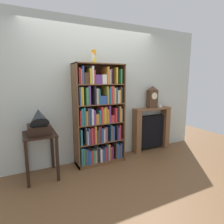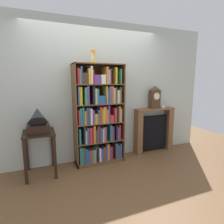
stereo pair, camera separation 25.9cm
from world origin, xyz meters
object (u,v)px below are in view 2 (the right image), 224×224
Objects in this scene: bookshelf at (98,118)px; gramophone at (38,121)px; fireplace_mantel at (154,130)px; cup_stack at (93,57)px; teacup_with_saucer at (163,107)px; mantel_clock at (155,97)px; side_table_left at (39,143)px.

bookshelf is 1.05m from gramophone.
cup_stack is at bearing -175.29° from fireplace_mantel.
fireplace_mantel is 7.97× the size of teacup_with_saucer.
bookshelf is 8.17× the size of cup_stack.
side_table_left is at bearing -175.83° from mantel_clock.
gramophone is 0.51× the size of fireplace_mantel.
cup_stack is 2.03m from fireplace_mantel.
cup_stack reaches higher than side_table_left.
gramophone reaches higher than fireplace_mantel.
cup_stack reaches higher than teacup_with_saucer.
side_table_left is 2.35m from fireplace_mantel.
teacup_with_saucer is (0.21, -0.02, 0.51)m from fireplace_mantel.
teacup_with_saucer is at bearing 3.57° from cup_stack.
side_table_left is at bearing -175.42° from bookshelf.
mantel_clock is (1.29, 0.09, 0.34)m from bookshelf.
fireplace_mantel is (1.30, 0.10, -0.38)m from bookshelf.
side_table_left is 0.38m from gramophone.
teacup_with_saucer is at bearing 0.59° from mantel_clock.
fireplace_mantel is at bearing 4.57° from side_table_left.
gramophone is (-1.04, -0.13, 0.06)m from bookshelf.
teacup_with_saucer reaches higher than fireplace_mantel.
fireplace_mantel reaches higher than side_table_left.
fireplace_mantel is 0.72m from mantel_clock.
fireplace_mantel is at bearing 47.72° from mantel_clock.
side_table_left is 0.76× the size of fireplace_mantel.
cup_stack is at bearing -175.95° from mantel_clock.
teacup_with_saucer is (0.22, 0.00, -0.21)m from mantel_clock.
mantel_clock is at bearing -132.28° from fireplace_mantel.
fireplace_mantel is at bearing 4.71° from cup_stack.
teacup_with_saucer is (1.51, 0.09, 0.12)m from bookshelf.
teacup_with_saucer is at bearing 3.37° from bookshelf.
gramophone is 4.02× the size of teacup_with_saucer.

